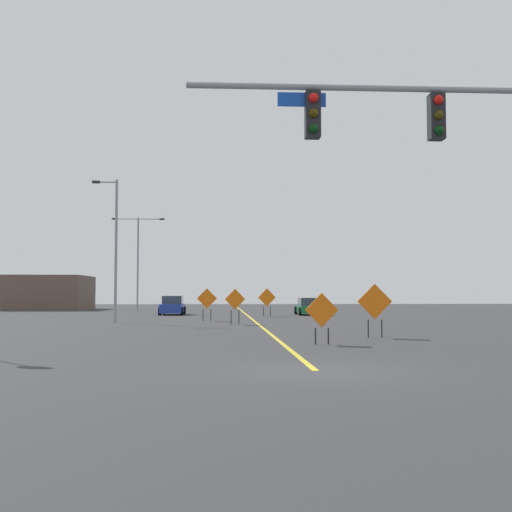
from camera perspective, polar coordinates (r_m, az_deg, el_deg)
The scene contains 13 objects.
ground at distance 14.62m, azimuth 5.29°, elevation -10.02°, with size 173.52×173.52×0.00m, color #38383A.
road_centre_stripe at distance 62.62m, azimuth -1.25°, elevation -4.84°, with size 0.16×96.40×0.01m.
traffic_signal_assembly at distance 16.16m, azimuth 21.16°, elevation 9.50°, with size 11.50×0.44×6.94m.
street_lamp_mid_right at distance 39.31m, azimuth -12.33°, elevation 1.03°, with size 1.52×0.24×8.47m.
street_lamp_near_left at distance 60.49m, azimuth -10.33°, elevation 0.08°, with size 4.80×0.24×8.68m.
construction_sign_left_lane at distance 48.28m, azimuth 0.97°, elevation -3.76°, with size 1.33×0.29×2.08m.
construction_sign_median_far at distance 40.46m, azimuth -4.33°, elevation -3.89°, with size 1.25×0.15×2.01m.
construction_sign_median_near at distance 35.65m, azimuth -1.86°, elevation -4.02°, with size 1.13×0.27×1.95m.
construction_sign_right_shoulder at distance 21.97m, azimuth 5.80°, elevation -4.96°, with size 1.15×0.19×1.73m.
construction_sign_left_shoulder at distance 25.65m, azimuth 10.39°, elevation -4.14°, with size 1.38×0.07×2.08m.
car_green_passing at distance 51.43m, azimuth 4.66°, elevation -4.47°, with size 1.94×4.21×1.35m.
car_blue_distant at distance 52.08m, azimuth -7.35°, elevation -4.39°, with size 1.96×4.08×1.50m.
roadside_building_west at distance 71.05m, azimuth -17.94°, elevation -3.08°, with size 8.43×8.97×3.51m.
Camera 1 is at (-2.13, -14.36, 1.72)m, focal length 45.53 mm.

